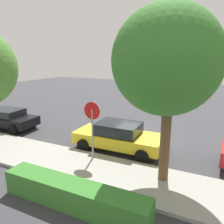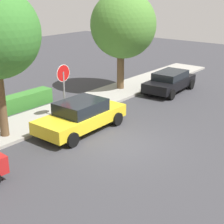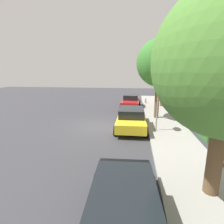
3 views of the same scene
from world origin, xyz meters
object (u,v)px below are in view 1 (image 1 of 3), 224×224
object	(u,v)px
stop_sign	(92,120)
parked_car_black	(6,118)
street_tree_mid_block	(166,61)
parked_car_yellow	(118,136)

from	to	relation	value
stop_sign	parked_car_black	bearing A→B (deg)	-11.91
stop_sign	parked_car_black	xyz separation A→B (m)	(7.63, -1.61, -1.25)
street_tree_mid_block	parked_car_black	bearing A→B (deg)	-10.71
parked_car_yellow	street_tree_mid_block	distance (m)	5.07
parked_car_black	stop_sign	bearing A→B (deg)	168.09
stop_sign	parked_car_yellow	distance (m)	2.12
parked_car_yellow	parked_car_black	xyz separation A→B (m)	(8.17, 0.04, -0.03)
stop_sign	street_tree_mid_block	distance (m)	4.12
parked_car_black	street_tree_mid_block	world-z (taller)	street_tree_mid_block
parked_car_black	street_tree_mid_block	xyz separation A→B (m)	(-10.82, 2.05, 3.82)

